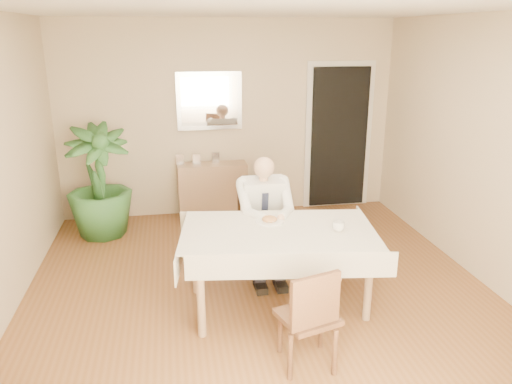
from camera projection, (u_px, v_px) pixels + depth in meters
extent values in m
plane|color=brown|center=(262.00, 298.00, 4.75)|extent=(5.00, 5.00, 0.00)
plane|color=silver|center=(264.00, 7.00, 3.95)|extent=(5.00, 5.00, 0.00)
cube|color=tan|center=(229.00, 119.00, 6.70)|extent=(4.50, 0.02, 2.60)
cube|color=tan|center=(378.00, 322.00, 2.01)|extent=(4.50, 0.02, 2.60)
cube|color=tan|center=(496.00, 155.00, 4.72)|extent=(0.02, 5.00, 2.60)
cube|color=silver|center=(378.00, 286.00, 1.98)|extent=(1.34, 0.02, 1.44)
cube|color=white|center=(376.00, 284.00, 2.00)|extent=(1.18, 0.02, 1.28)
cube|color=silver|center=(338.00, 137.00, 7.02)|extent=(0.96, 0.03, 2.10)
cube|color=black|center=(339.00, 138.00, 6.99)|extent=(0.80, 0.05, 1.95)
cube|color=silver|center=(209.00, 101.00, 6.56)|extent=(0.86, 0.03, 0.76)
cube|color=white|center=(209.00, 101.00, 6.54)|extent=(0.74, 0.02, 0.64)
cube|color=#8D6A4B|center=(278.00, 233.00, 4.41)|extent=(1.71, 1.11, 0.04)
cube|color=beige|center=(278.00, 230.00, 4.40)|extent=(1.82, 1.22, 0.01)
cube|color=beige|center=(292.00, 266.00, 3.96)|extent=(1.69, 0.25, 0.22)
cube|color=beige|center=(267.00, 221.00, 4.90)|extent=(1.69, 0.25, 0.22)
cube|color=beige|center=(182.00, 248.00, 4.29)|extent=(0.15, 0.99, 0.22)
cube|color=beige|center=(369.00, 235.00, 4.57)|extent=(0.15, 0.99, 0.22)
cylinder|color=#8D6A4B|center=(201.00, 298.00, 4.05)|extent=(0.07, 0.07, 0.70)
cylinder|color=#8D6A4B|center=(369.00, 284.00, 4.29)|extent=(0.07, 0.07, 0.70)
cylinder|color=#8D6A4B|center=(196.00, 259.00, 4.75)|extent=(0.07, 0.07, 0.70)
cylinder|color=#8D6A4B|center=(340.00, 249.00, 4.98)|extent=(0.07, 0.07, 0.70)
cube|color=#462C1B|center=(262.00, 227.00, 5.23)|extent=(0.49, 0.49, 0.04)
cube|color=#462C1B|center=(258.00, 197.00, 5.34)|extent=(0.45, 0.08, 0.45)
cylinder|color=#462C1B|center=(246.00, 257.00, 5.10)|extent=(0.04, 0.04, 0.44)
cylinder|color=#462C1B|center=(283.00, 254.00, 5.16)|extent=(0.04, 0.04, 0.44)
cylinder|color=#462C1B|center=(241.00, 242.00, 5.46)|extent=(0.04, 0.04, 0.44)
cylinder|color=#462C1B|center=(276.00, 240.00, 5.52)|extent=(0.04, 0.04, 0.44)
cube|color=#462C1B|center=(307.00, 317.00, 3.70)|extent=(0.49, 0.49, 0.04)
cube|color=#462C1B|center=(315.00, 301.00, 3.46)|extent=(0.39, 0.15, 0.39)
cylinder|color=#462C1B|center=(290.00, 357.00, 3.58)|extent=(0.04, 0.04, 0.38)
cylinder|color=#462C1B|center=(335.00, 352.00, 3.63)|extent=(0.04, 0.04, 0.38)
cylinder|color=#462C1B|center=(280.00, 331.00, 3.89)|extent=(0.04, 0.04, 0.38)
cylinder|color=#462C1B|center=(321.00, 327.00, 3.95)|extent=(0.04, 0.04, 0.38)
cube|color=white|center=(262.00, 202.00, 5.11)|extent=(0.42, 0.31, 0.55)
cube|color=black|center=(265.00, 209.00, 5.00)|extent=(0.07, 0.08, 0.36)
cylinder|color=tan|center=(263.00, 177.00, 4.98)|extent=(0.09, 0.09, 0.08)
sphere|color=tan|center=(264.00, 167.00, 4.92)|extent=(0.21, 0.21, 0.21)
cube|color=black|center=(256.00, 232.00, 4.98)|extent=(0.13, 0.42, 0.13)
cube|color=black|center=(276.00, 230.00, 5.01)|extent=(0.13, 0.42, 0.13)
cube|color=black|center=(259.00, 266.00, 4.90)|extent=(0.11, 0.12, 0.45)
cube|color=black|center=(279.00, 264.00, 4.93)|extent=(0.11, 0.12, 0.45)
cube|color=black|center=(260.00, 286.00, 4.90)|extent=(0.11, 0.26, 0.07)
cube|color=black|center=(280.00, 284.00, 4.93)|extent=(0.11, 0.26, 0.07)
cylinder|color=white|center=(270.00, 221.00, 4.57)|extent=(0.26, 0.26, 0.02)
ellipsoid|color=olive|center=(270.00, 219.00, 4.56)|extent=(0.14, 0.14, 0.06)
cylinder|color=silver|center=(275.00, 222.00, 4.51)|extent=(0.01, 0.13, 0.01)
cylinder|color=silver|center=(266.00, 222.00, 4.50)|extent=(0.01, 0.13, 0.01)
imported|color=white|center=(338.00, 226.00, 4.36)|extent=(0.13, 0.13, 0.09)
cube|color=#8D6A4B|center=(213.00, 190.00, 6.77)|extent=(0.93, 0.33, 0.74)
cube|color=silver|center=(180.00, 160.00, 6.60)|extent=(0.10, 0.02, 0.14)
cube|color=silver|center=(196.00, 159.00, 6.62)|extent=(0.10, 0.02, 0.14)
cube|color=silver|center=(216.00, 158.00, 6.70)|extent=(0.10, 0.02, 0.14)
imported|color=#265122|center=(99.00, 182.00, 6.03)|extent=(0.93, 0.93, 1.38)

